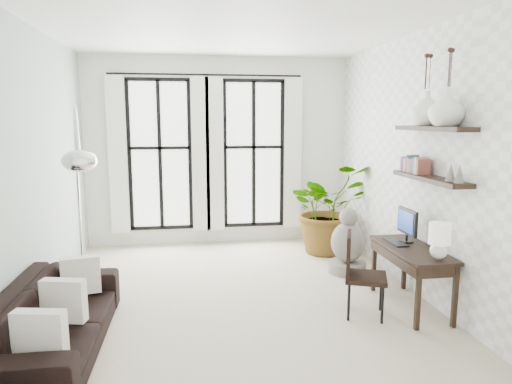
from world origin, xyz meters
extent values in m
plane|color=#BFB398|center=(0.00, 0.00, 0.00)|extent=(5.00, 5.00, 0.00)
plane|color=white|center=(0.00, 0.00, 3.20)|extent=(5.00, 5.00, 0.00)
plane|color=#9CAEA3|center=(-2.25, 0.00, 1.60)|extent=(0.00, 5.00, 5.00)
plane|color=white|center=(2.25, 0.00, 1.60)|extent=(0.00, 5.00, 5.00)
plane|color=white|center=(0.00, 2.50, 1.60)|extent=(4.50, 0.00, 4.50)
cube|color=white|center=(-1.00, 2.47, 1.55)|extent=(1.00, 0.02, 2.50)
cube|color=white|center=(-1.68, 2.37, 1.55)|extent=(0.30, 0.04, 2.60)
cube|color=white|center=(-0.32, 2.37, 1.55)|extent=(0.30, 0.04, 2.60)
cube|color=white|center=(0.60, 2.47, 1.55)|extent=(1.00, 0.02, 2.50)
cube|color=white|center=(-0.08, 2.37, 1.55)|extent=(0.30, 0.04, 2.60)
cube|color=white|center=(1.28, 2.37, 1.55)|extent=(0.30, 0.04, 2.60)
cylinder|color=black|center=(-0.20, 2.38, 2.88)|extent=(3.20, 0.03, 0.03)
cube|color=black|center=(2.11, -0.72, 1.50)|extent=(0.25, 1.30, 0.05)
cube|color=black|center=(2.11, -0.72, 2.05)|extent=(0.25, 1.30, 0.05)
cube|color=#DC375E|center=(2.11, -0.17, 1.61)|extent=(0.16, 0.04, 0.18)
cube|color=#3734B6|center=(2.11, -0.22, 1.61)|extent=(0.16, 0.04, 0.18)
cube|color=orange|center=(2.11, -0.26, 1.61)|extent=(0.16, 0.04, 0.18)
cube|color=#2F8D61|center=(2.11, -0.31, 1.61)|extent=(0.16, 0.04, 0.18)
cube|color=purple|center=(2.11, -0.35, 1.61)|extent=(0.16, 0.04, 0.18)
cube|color=#D04C2E|center=(2.11, -0.40, 1.61)|extent=(0.16, 0.04, 0.18)
cube|color=#555555|center=(2.11, -0.44, 1.61)|extent=(0.16, 0.04, 0.18)
cube|color=teal|center=(2.11, -0.49, 1.61)|extent=(0.16, 0.04, 0.18)
cube|color=#CCA292|center=(2.11, -0.53, 1.61)|extent=(0.16, 0.03, 0.18)
cube|color=brown|center=(2.11, -0.58, 1.61)|extent=(0.16, 0.03, 0.18)
cone|color=gray|center=(2.11, -1.12, 1.61)|extent=(0.10, 0.10, 0.18)
cone|color=gray|center=(2.11, -1.27, 1.61)|extent=(0.10, 0.10, 0.18)
imported|color=black|center=(-1.80, -1.19, 0.32)|extent=(0.87, 2.19, 0.64)
cube|color=beige|center=(-1.70, -1.89, 0.50)|extent=(0.40, 0.12, 0.40)
cube|color=beige|center=(-1.70, -1.19, 0.50)|extent=(0.40, 0.12, 0.40)
cube|color=beige|center=(-1.70, -0.49, 0.50)|extent=(0.40, 0.12, 0.40)
imported|color=#2D7228|center=(1.68, 1.61, 0.73)|extent=(1.63, 1.52, 1.46)
cube|color=black|center=(1.95, -0.72, 0.70)|extent=(0.51, 1.21, 0.04)
cube|color=black|center=(1.93, -0.72, 0.61)|extent=(0.46, 1.15, 0.11)
cube|color=black|center=(1.75, -1.28, 0.34)|extent=(0.05, 0.05, 0.67)
cube|color=black|center=(2.15, -1.28, 0.34)|extent=(0.05, 0.05, 0.67)
cube|color=black|center=(1.75, -0.17, 0.34)|extent=(0.05, 0.05, 0.67)
cube|color=black|center=(2.15, -0.17, 0.34)|extent=(0.05, 0.05, 0.67)
cube|color=black|center=(2.00, -0.49, 0.97)|extent=(0.04, 0.42, 0.30)
cube|color=navy|center=(1.97, -0.49, 0.97)|extent=(0.00, 0.36, 0.24)
cube|color=black|center=(1.86, -0.49, 0.73)|extent=(0.15, 0.40, 0.02)
sphere|color=silver|center=(2.00, -1.18, 0.81)|extent=(0.18, 0.18, 0.18)
cylinder|color=white|center=(2.00, -1.18, 1.00)|extent=(0.22, 0.22, 0.22)
cube|color=black|center=(1.36, -0.84, 0.44)|extent=(0.56, 0.56, 0.05)
cube|color=black|center=(1.18, -0.77, 0.68)|extent=(0.19, 0.42, 0.49)
cylinder|color=black|center=(1.19, -1.02, 0.20)|extent=(0.03, 0.03, 0.41)
cylinder|color=black|center=(1.54, -1.02, 0.20)|extent=(0.03, 0.03, 0.41)
cylinder|color=black|center=(1.19, -0.67, 0.20)|extent=(0.03, 0.03, 0.41)
cylinder|color=black|center=(1.54, -0.67, 0.20)|extent=(0.03, 0.03, 0.41)
cylinder|color=silver|center=(-1.90, 0.47, 0.05)|extent=(0.35, 0.35, 0.10)
cylinder|color=silver|center=(-1.90, 0.47, 0.53)|extent=(0.03, 0.03, 0.96)
ellipsoid|color=silver|center=(-1.50, -1.14, 1.78)|extent=(0.31, 0.31, 0.20)
cylinder|color=gray|center=(1.66, 0.56, 0.08)|extent=(0.52, 0.52, 0.16)
ellipsoid|color=gray|center=(1.66, 0.56, 0.44)|extent=(0.47, 0.47, 0.57)
sphere|color=gray|center=(1.66, 0.56, 0.81)|extent=(0.26, 0.26, 0.26)
imported|color=white|center=(2.11, -0.97, 2.27)|extent=(0.37, 0.37, 0.38)
imported|color=white|center=(2.11, -0.57, 2.27)|extent=(0.37, 0.37, 0.38)
camera|label=1|loc=(-0.54, -5.39, 2.15)|focal=32.00mm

